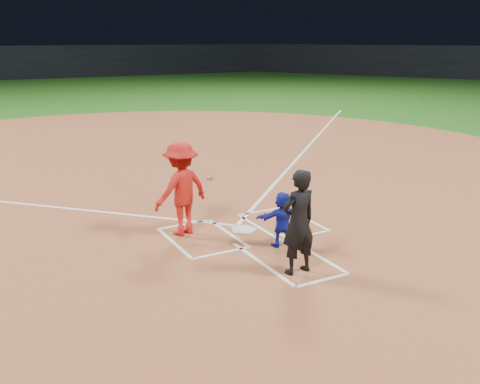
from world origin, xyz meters
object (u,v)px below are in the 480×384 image
catcher (282,219)px  umpire (298,222)px  batter_at_plate (181,189)px  home_plate (243,230)px

catcher → umpire: 1.32m
catcher → batter_at_plate: bearing=-36.2°
umpire → batter_at_plate: size_ratio=0.96×
catcher → umpire: size_ratio=0.59×
home_plate → umpire: 2.50m
home_plate → batter_at_plate: size_ratio=0.31×
catcher → umpire: (-0.45, -1.18, 0.38)m
home_plate → umpire: size_ratio=0.32×
umpire → batter_at_plate: (-1.02, 2.75, 0.04)m
home_plate → catcher: size_ratio=0.54×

